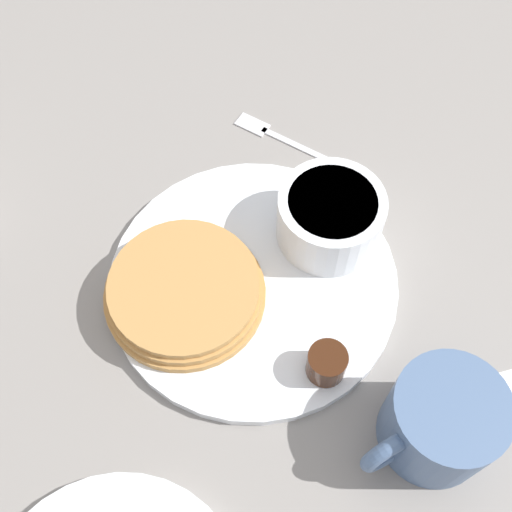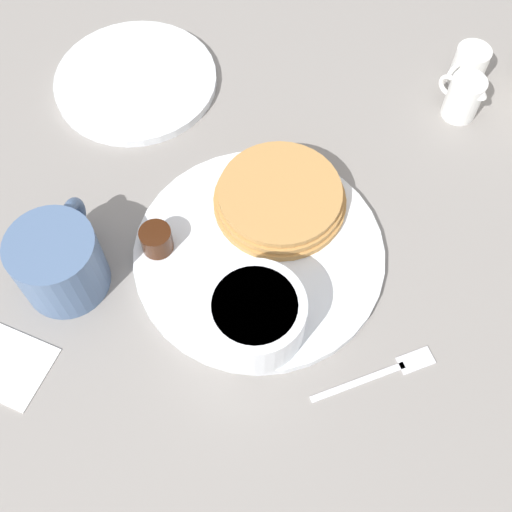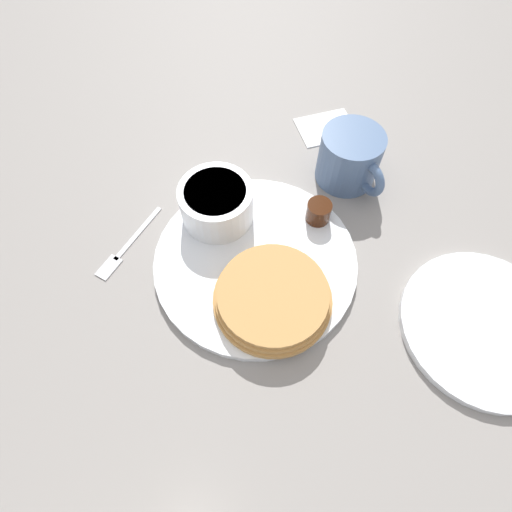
{
  "view_description": "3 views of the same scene",
  "coord_description": "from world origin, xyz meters",
  "px_view_note": "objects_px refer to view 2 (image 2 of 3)",
  "views": [
    {
      "loc": [
        0.26,
        -0.13,
        0.57
      ],
      "look_at": [
        -0.0,
        0.0,
        0.05
      ],
      "focal_mm": 45.0,
      "sensor_mm": 36.0,
      "label": 1
    },
    {
      "loc": [
        -0.07,
        0.35,
        0.64
      ],
      "look_at": [
        -0.0,
        0.02,
        0.03
      ],
      "focal_mm": 45.0,
      "sensor_mm": 36.0,
      "label": 2
    },
    {
      "loc": [
        -0.13,
        -0.24,
        0.49
      ],
      "look_at": [
        -0.0,
        -0.01,
        0.03
      ],
      "focal_mm": 28.0,
      "sensor_mm": 36.0,
      "label": 3
    }
  ],
  "objects_px": {
    "creamer_pitcher_far": "(469,66)",
    "fork": "(387,371)",
    "plate": "(259,254)",
    "coffee_mug": "(60,261)",
    "bowl": "(255,315)",
    "creamer_pitcher_near": "(463,97)"
  },
  "relations": [
    {
      "from": "bowl",
      "to": "creamer_pitcher_far",
      "type": "bearing_deg",
      "value": -115.96
    },
    {
      "from": "creamer_pitcher_far",
      "to": "creamer_pitcher_near",
      "type": "bearing_deg",
      "value": 85.38
    },
    {
      "from": "plate",
      "to": "bowl",
      "type": "distance_m",
      "value": 0.1
    },
    {
      "from": "creamer_pitcher_far",
      "to": "fork",
      "type": "distance_m",
      "value": 0.43
    },
    {
      "from": "creamer_pitcher_far",
      "to": "fork",
      "type": "height_order",
      "value": "creamer_pitcher_far"
    },
    {
      "from": "plate",
      "to": "bowl",
      "type": "xyz_separation_m",
      "value": [
        -0.01,
        0.09,
        0.04
      ]
    },
    {
      "from": "plate",
      "to": "bowl",
      "type": "height_order",
      "value": "bowl"
    },
    {
      "from": "creamer_pitcher_near",
      "to": "fork",
      "type": "distance_m",
      "value": 0.37
    },
    {
      "from": "plate",
      "to": "fork",
      "type": "distance_m",
      "value": 0.19
    },
    {
      "from": "plate",
      "to": "creamer_pitcher_far",
      "type": "bearing_deg",
      "value": -123.82
    },
    {
      "from": "coffee_mug",
      "to": "creamer_pitcher_near",
      "type": "height_order",
      "value": "coffee_mug"
    },
    {
      "from": "plate",
      "to": "creamer_pitcher_near",
      "type": "xyz_separation_m",
      "value": [
        -0.21,
        -0.26,
        0.02
      ]
    },
    {
      "from": "bowl",
      "to": "creamer_pitcher_near",
      "type": "height_order",
      "value": "bowl"
    },
    {
      "from": "bowl",
      "to": "fork",
      "type": "height_order",
      "value": "bowl"
    },
    {
      "from": "coffee_mug",
      "to": "creamer_pitcher_far",
      "type": "relative_size",
      "value": 2.29
    },
    {
      "from": "plate",
      "to": "fork",
      "type": "relative_size",
      "value": 2.29
    },
    {
      "from": "creamer_pitcher_far",
      "to": "fork",
      "type": "relative_size",
      "value": 0.44
    },
    {
      "from": "coffee_mug",
      "to": "creamer_pitcher_far",
      "type": "height_order",
      "value": "coffee_mug"
    },
    {
      "from": "bowl",
      "to": "fork",
      "type": "distance_m",
      "value": 0.15
    },
    {
      "from": "plate",
      "to": "bowl",
      "type": "relative_size",
      "value": 2.71
    },
    {
      "from": "plate",
      "to": "bowl",
      "type": "bearing_deg",
      "value": 98.91
    },
    {
      "from": "plate",
      "to": "coffee_mug",
      "type": "relative_size",
      "value": 2.25
    }
  ]
}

